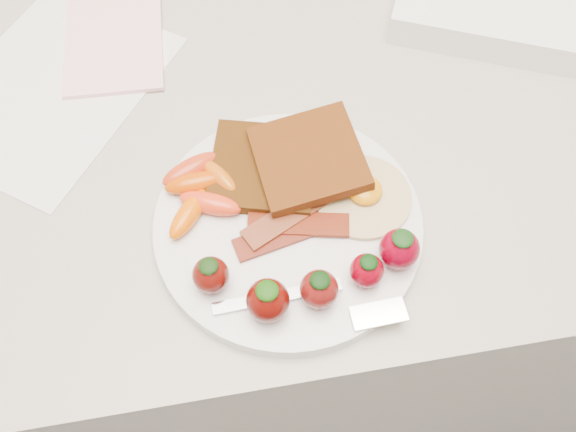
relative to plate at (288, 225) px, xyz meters
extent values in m
cube|color=gray|center=(0.01, 0.14, -0.46)|extent=(2.00, 0.60, 0.90)
cylinder|color=silver|center=(0.00, 0.00, 0.00)|extent=(0.27, 0.27, 0.02)
cube|color=black|center=(-0.02, 0.06, 0.02)|extent=(0.13, 0.13, 0.01)
cube|color=black|center=(0.03, 0.06, 0.03)|extent=(0.12, 0.12, 0.02)
cylinder|color=beige|center=(0.08, 0.01, 0.01)|extent=(0.12, 0.12, 0.01)
ellipsoid|color=orange|center=(0.08, 0.02, 0.02)|extent=(0.04, 0.04, 0.02)
cube|color=#3A0D04|center=(-0.01, -0.02, 0.01)|extent=(0.10, 0.05, 0.00)
cube|color=#4B1003|center=(0.01, -0.01, 0.01)|extent=(0.10, 0.05, 0.00)
cube|color=#501E0D|center=(0.00, 0.00, 0.02)|extent=(0.10, 0.07, 0.00)
ellipsoid|color=#BC4000|center=(-0.09, 0.05, 0.02)|extent=(0.07, 0.03, 0.02)
ellipsoid|color=red|center=(-0.07, 0.03, 0.02)|extent=(0.07, 0.05, 0.02)
ellipsoid|color=#E05700|center=(-0.10, 0.02, 0.02)|extent=(0.05, 0.06, 0.02)
ellipsoid|color=#BF530C|center=(-0.06, 0.06, 0.02)|extent=(0.04, 0.05, 0.02)
ellipsoid|color=#B82F13|center=(-0.09, 0.07, 0.02)|extent=(0.07, 0.05, 0.02)
ellipsoid|color=#4D0A06|center=(-0.08, -0.05, 0.03)|extent=(0.03, 0.03, 0.04)
ellipsoid|color=black|center=(-0.08, -0.05, 0.05)|extent=(0.02, 0.02, 0.01)
ellipsoid|color=#4C0704|center=(-0.03, -0.09, 0.03)|extent=(0.04, 0.04, 0.04)
ellipsoid|color=#123C07|center=(-0.03, -0.09, 0.05)|extent=(0.02, 0.02, 0.01)
ellipsoid|color=#610E0C|center=(0.01, -0.09, 0.03)|extent=(0.04, 0.04, 0.04)
ellipsoid|color=black|center=(0.01, -0.09, 0.05)|extent=(0.02, 0.02, 0.01)
ellipsoid|color=#75000E|center=(0.06, -0.07, 0.03)|extent=(0.03, 0.03, 0.04)
ellipsoid|color=black|center=(0.06, -0.07, 0.05)|extent=(0.02, 0.02, 0.01)
ellipsoid|color=maroon|center=(0.10, -0.06, 0.03)|extent=(0.04, 0.04, 0.04)
ellipsoid|color=black|center=(0.10, -0.06, 0.05)|extent=(0.02, 0.02, 0.01)
cube|color=silver|center=(-0.02, -0.08, 0.01)|extent=(0.12, 0.02, 0.00)
cube|color=silver|center=(0.07, -0.11, 0.01)|extent=(0.05, 0.03, 0.00)
cube|color=white|center=(-0.24, 0.23, -0.01)|extent=(0.33, 0.34, 0.00)
cube|color=#FCB8BD|center=(-0.17, 0.29, 0.00)|extent=(0.12, 0.17, 0.01)
camera|label=1|loc=(-0.05, -0.30, 0.57)|focal=40.00mm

